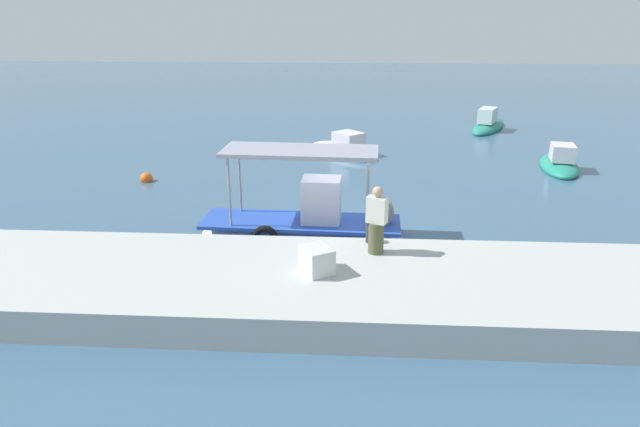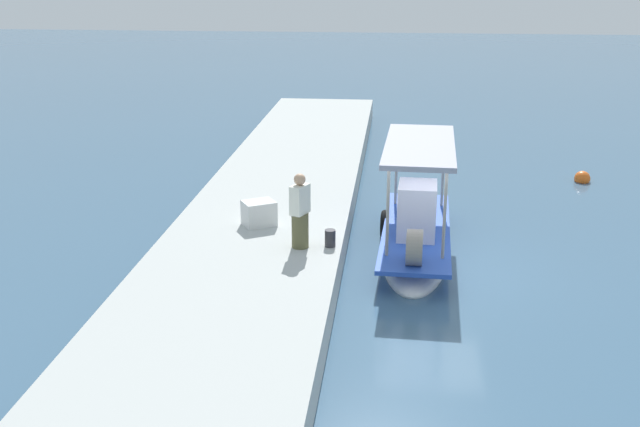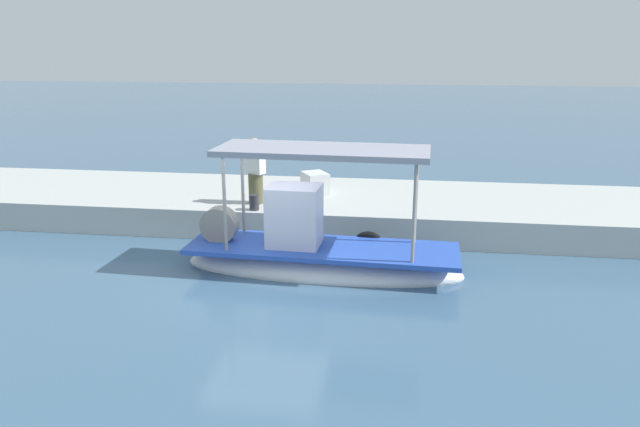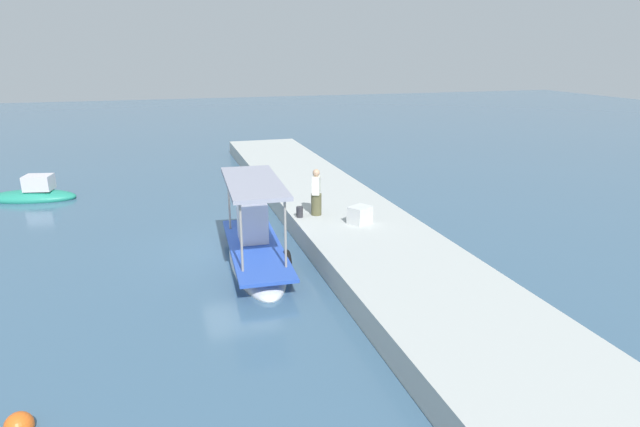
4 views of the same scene
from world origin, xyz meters
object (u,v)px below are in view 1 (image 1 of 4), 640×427
Objects in this scene: mooring_bollard at (370,235)px; moored_boat_far at (559,164)px; moored_boat_near at (343,150)px; moored_boat_mid at (488,125)px; cargo_crate at (317,260)px; marker_buoy at (146,179)px; main_fishing_boat at (305,224)px; fisherman_near_bollard at (377,223)px.

mooring_bollard is 0.10× the size of moored_boat_far.
moored_boat_mid reaches higher than moored_boat_near.
cargo_crate reaches higher than moored_boat_far.
moored_boat_mid is at bearing 38.02° from moored_boat_near.
moored_boat_near is (7.66, 4.92, 0.10)m from marker_buoy.
marker_buoy is (-6.74, 5.44, -0.34)m from main_fishing_boat.
main_fishing_boat is 1.49× the size of moored_boat_far.
moored_boat_near is (-1.05, 12.96, -1.31)m from fisherman_near_bollard.
marker_buoy is at bearing 139.33° from mooring_bollard.
mooring_bollard is 11.36m from marker_buoy.
cargo_crate is at bearing -91.29° from moored_boat_near.
fisherman_near_bollard is at bearing -42.71° from marker_buoy.
cargo_crate reaches higher than moored_boat_mid.
cargo_crate is at bearing -128.35° from moored_boat_far.
main_fishing_boat is 13.14m from moored_boat_far.
marker_buoy is at bearing -147.26° from moored_boat_near.
moored_boat_mid is 8.46m from moored_boat_far.
moored_boat_far is at bearing 39.33° from main_fishing_boat.
moored_boat_near is at bearing 167.54° from moored_boat_far.
moored_boat_mid is (15.77, 11.27, 0.13)m from marker_buoy.
main_fishing_boat is 3.85m from cargo_crate.
moored_boat_far is (8.31, 10.26, -0.74)m from mooring_bollard.
moored_boat_mid is at bearing 97.65° from moored_boat_far.
moored_boat_near is at bearing 32.74° from marker_buoy.
moored_boat_far is at bearing -12.46° from moored_boat_near.
main_fishing_boat reaches higher than marker_buoy.
main_fishing_boat is 19.00m from moored_boat_mid.
marker_buoy is at bearing 128.59° from cargo_crate.
marker_buoy is at bearing -144.46° from moored_boat_mid.
moored_boat_mid is 1.19× the size of moored_boat_far.
marker_buoy is 17.14m from moored_boat_far.
mooring_bollard is 0.08× the size of moored_boat_mid.
fisherman_near_bollard is 0.88m from mooring_bollard.
mooring_bollard is at bearing -85.66° from moored_boat_near.
moored_boat_far is at bearing 51.01° from mooring_bollard.
mooring_bollard is at bearing 99.79° from fisherman_near_bollard.
moored_boat_mid is at bearing 69.89° from fisherman_near_bollard.
moored_boat_mid is (7.18, 18.65, -0.71)m from mooring_bollard.
moored_boat_mid is at bearing 68.94° from mooring_bollard.
moored_boat_far is (9.56, 12.08, -0.85)m from cargo_crate.
fisherman_near_bollard is 0.42× the size of moored_boat_far.
cargo_crate is 15.43m from moored_boat_far.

